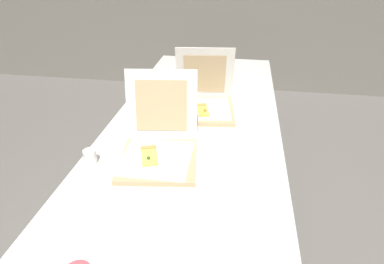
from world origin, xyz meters
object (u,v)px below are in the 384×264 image
object	(u,v)px
cup_white_near_left	(90,157)
cup_white_mid	(151,110)
table	(194,131)
pizza_box_front	(159,147)
cup_white_far	(166,88)
pizza_box_middle	(204,103)

from	to	relation	value
cup_white_near_left	cup_white_mid	distance (m)	0.53
cup_white_near_left	cup_white_mid	bearing A→B (deg)	73.74
table	pizza_box_front	bearing A→B (deg)	-108.44
cup_white_far	cup_white_near_left	bearing A→B (deg)	-100.56
pizza_box_front	cup_white_near_left	world-z (taller)	pizza_box_front
pizza_box_front	pizza_box_middle	world-z (taller)	pizza_box_middle
cup_white_far	table	bearing A→B (deg)	-59.06
pizza_box_front	pizza_box_middle	bearing A→B (deg)	66.79
cup_white_far	cup_white_mid	world-z (taller)	same
table	pizza_box_front	world-z (taller)	pizza_box_front
pizza_box_front	cup_white_far	distance (m)	0.76
cup_white_far	cup_white_mid	bearing A→B (deg)	-91.77
pizza_box_front	cup_white_far	xyz separation A→B (m)	(-0.14, 0.75, -0.02)
pizza_box_middle	pizza_box_front	bearing A→B (deg)	-112.48
pizza_box_front	cup_white_far	size ratio (longest dim) A/B	7.10
pizza_box_middle	cup_white_far	world-z (taller)	pizza_box_middle
pizza_box_front	cup_white_mid	distance (m)	0.44
pizza_box_middle	cup_white_near_left	size ratio (longest dim) A/B	5.86
pizza_box_front	table	bearing A→B (deg)	64.15
table	pizza_box_middle	xyz separation A→B (m)	(0.03, 0.18, 0.09)
table	pizza_box_front	distance (m)	0.37
pizza_box_front	pizza_box_middle	xyz separation A→B (m)	(0.15, 0.52, 0.00)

